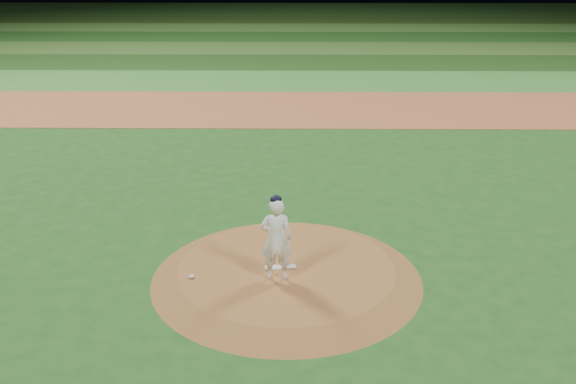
{
  "coord_description": "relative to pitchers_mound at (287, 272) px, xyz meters",
  "views": [
    {
      "loc": [
        0.17,
        -11.55,
        6.47
      ],
      "look_at": [
        0.0,
        2.0,
        1.1
      ],
      "focal_mm": 40.0,
      "sensor_mm": 36.0,
      "label": 1
    }
  ],
  "objects": [
    {
      "name": "outfield_stripe_5",
      "position": [
        0.0,
        44.5,
        -0.12
      ],
      "size": [
        70.0,
        5.0,
        0.02
      ],
      "primitive_type": "cube",
      "color": "#214416",
      "rests_on": "ground"
    },
    {
      "name": "outfield_stripe_4",
      "position": [
        0.0,
        39.5,
        -0.12
      ],
      "size": [
        70.0,
        5.0,
        0.02
      ],
      "primitive_type": "cube",
      "color": "#3A7329",
      "rests_on": "ground"
    },
    {
      "name": "rosin_bag",
      "position": [
        -1.87,
        -0.47,
        0.16
      ],
      "size": [
        0.12,
        0.12,
        0.07
      ],
      "primitive_type": "ellipsoid",
      "color": "beige",
      "rests_on": "pitchers_mound"
    },
    {
      "name": "outfield_stripe_2",
      "position": [
        0.0,
        29.5,
        -0.12
      ],
      "size": [
        70.0,
        5.0,
        0.02
      ],
      "primitive_type": "cube",
      "color": "#386524",
      "rests_on": "ground"
    },
    {
      "name": "pitching_rubber",
      "position": [
        -0.13,
        -0.04,
        0.14
      ],
      "size": [
        0.65,
        0.24,
        0.03
      ],
      "primitive_type": "cube",
      "rotation": [
        0.0,
        0.0,
        0.12
      ],
      "color": "silver",
      "rests_on": "pitchers_mound"
    },
    {
      "name": "outfield_stripe_0",
      "position": [
        0.0,
        19.5,
        -0.12
      ],
      "size": [
        70.0,
        5.0,
        0.02
      ],
      "primitive_type": "cube",
      "color": "#357D2D",
      "rests_on": "ground"
    },
    {
      "name": "ground",
      "position": [
        0.0,
        0.0,
        -0.12
      ],
      "size": [
        120.0,
        120.0,
        0.0
      ],
      "primitive_type": "plane",
      "color": "#1F501A",
      "rests_on": "ground"
    },
    {
      "name": "pitcher_on_mound",
      "position": [
        -0.2,
        -0.45,
        0.98
      ],
      "size": [
        0.63,
        0.42,
        1.75
      ],
      "color": "white",
      "rests_on": "pitchers_mound"
    },
    {
      "name": "outfield_stripe_3",
      "position": [
        0.0,
        34.5,
        -0.12
      ],
      "size": [
        70.0,
        5.0,
        0.02
      ],
      "primitive_type": "cube",
      "color": "#1C4B18",
      "rests_on": "ground"
    },
    {
      "name": "infield_dirt_band",
      "position": [
        0.0,
        14.0,
        -0.12
      ],
      "size": [
        70.0,
        6.0,
        0.02
      ],
      "primitive_type": "cube",
      "color": "#A25932",
      "rests_on": "ground"
    },
    {
      "name": "outfield_stripe_1",
      "position": [
        0.0,
        24.5,
        -0.12
      ],
      "size": [
        70.0,
        5.0,
        0.02
      ],
      "primitive_type": "cube",
      "color": "#1C4315",
      "rests_on": "ground"
    },
    {
      "name": "pitchers_mound",
      "position": [
        0.0,
        0.0,
        0.0
      ],
      "size": [
        5.5,
        5.5,
        0.25
      ],
      "primitive_type": "cone",
      "color": "#915B2D",
      "rests_on": "ground"
    }
  ]
}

